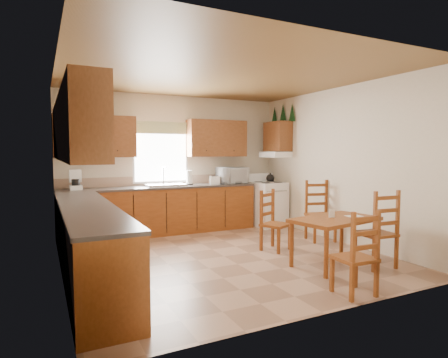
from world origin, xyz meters
name	(u,v)px	position (x,y,z in m)	size (l,w,h in m)	color
floor	(224,256)	(0.00, 0.00, 0.00)	(4.50, 4.50, 0.00)	#A2795D
ceiling	(224,75)	(0.00, 0.00, 2.70)	(4.50, 4.50, 0.00)	brown
wall_left	(59,171)	(-2.25, 0.00, 1.35)	(4.50, 4.50, 0.00)	beige
wall_right	(339,165)	(2.25, 0.00, 1.35)	(4.50, 4.50, 0.00)	beige
wall_back	(175,163)	(0.00, 2.25, 1.35)	(4.50, 4.50, 0.00)	beige
wall_front	(328,176)	(0.00, -2.25, 1.35)	(4.50, 4.50, 0.00)	beige
lower_cab_back	(162,211)	(-0.38, 1.95, 0.44)	(3.75, 0.60, 0.88)	brown
lower_cab_left	(88,244)	(-1.95, -0.15, 0.44)	(0.60, 3.60, 0.88)	brown
counter_back	(162,187)	(-0.38, 1.95, 0.90)	(3.75, 0.63, 0.04)	#3F3734
counter_left	(87,207)	(-1.95, -0.15, 0.90)	(0.63, 3.60, 0.04)	#3F3734
backsplash	(157,180)	(-0.38, 2.24, 1.01)	(3.75, 0.01, 0.18)	#9F826B
upper_cab_back_left	(95,136)	(-1.55, 2.08, 1.85)	(1.41, 0.33, 0.75)	brown
upper_cab_back_right	(217,138)	(0.86, 2.08, 1.85)	(1.25, 0.33, 0.75)	brown
upper_cab_left	(73,129)	(-2.08, -0.15, 1.85)	(0.33, 3.60, 0.75)	brown
upper_cab_stove	(278,137)	(2.08, 1.65, 1.90)	(0.33, 0.62, 0.62)	brown
range_hood	(275,155)	(2.03, 1.65, 1.52)	(0.44, 0.62, 0.12)	white
window_frame	(161,153)	(-0.30, 2.22, 1.55)	(1.13, 0.02, 1.18)	white
window_pane	(161,153)	(-0.30, 2.21, 1.55)	(1.05, 0.01, 1.10)	white
window_valance	(161,128)	(-0.30, 2.19, 2.05)	(1.19, 0.01, 0.24)	#597C3C
sink_basin	(165,185)	(-0.30, 1.95, 0.94)	(0.75, 0.45, 0.04)	silver
pine_decal_a	(292,113)	(2.21, 1.33, 2.38)	(0.22, 0.22, 0.36)	#123817
pine_decal_b	(283,112)	(2.21, 1.65, 2.42)	(0.22, 0.22, 0.36)	#123817
pine_decal_c	(274,115)	(2.21, 1.97, 2.38)	(0.22, 0.22, 0.36)	#123817
stove	(268,205)	(1.87, 1.67, 0.46)	(0.62, 0.64, 0.92)	white
coffeemaker	(76,179)	(-1.91, 1.94, 1.10)	(0.21, 0.26, 0.36)	white
paper_towel	(189,178)	(0.20, 1.98, 1.06)	(0.12, 0.12, 0.29)	white
toaster	(215,180)	(0.72, 1.89, 1.00)	(0.20, 0.13, 0.16)	white
microwave	(232,175)	(1.15, 1.95, 1.09)	(0.56, 0.40, 0.34)	white
dining_table	(335,241)	(1.21, -1.05, 0.33)	(1.24, 0.71, 0.66)	brown
chair_near_left	(354,252)	(0.63, -1.99, 0.47)	(0.40, 0.38, 0.95)	brown
chair_near_right	(376,229)	(1.65, -1.37, 0.53)	(0.44, 0.42, 1.06)	brown
chair_far_left	(276,221)	(0.91, -0.04, 0.48)	(0.40, 0.38, 0.96)	brown
chair_far_right	(321,211)	(1.99, 0.15, 0.53)	(0.44, 0.42, 1.06)	brown
table_paper	(358,217)	(1.55, -1.14, 0.66)	(0.23, 0.31, 0.00)	white
table_card	(332,214)	(1.19, -1.01, 0.72)	(0.08, 0.02, 0.11)	white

